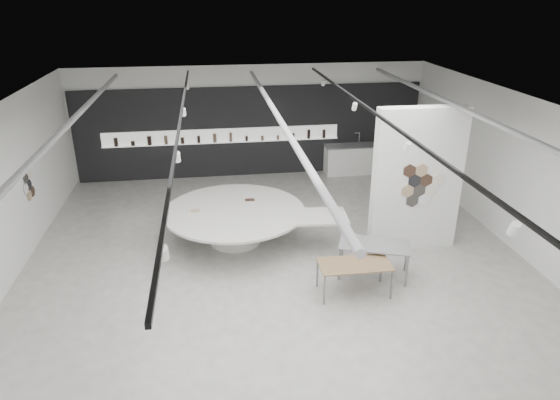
{
  "coord_description": "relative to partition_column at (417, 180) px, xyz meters",
  "views": [
    {
      "loc": [
        -1.45,
        -9.76,
        6.1
      ],
      "look_at": [
        0.15,
        1.2,
        1.39
      ],
      "focal_mm": 32.0,
      "sensor_mm": 36.0,
      "label": 1
    }
  ],
  "objects": [
    {
      "name": "room",
      "position": [
        -3.59,
        -1.0,
        0.27
      ],
      "size": [
        12.02,
        14.02,
        3.82
      ],
      "color": "#B2B0A8",
      "rests_on": "ground"
    },
    {
      "name": "back_wall_display",
      "position": [
        -3.58,
        5.94,
        -0.26
      ],
      "size": [
        11.8,
        0.27,
        3.1
      ],
      "color": "black",
      "rests_on": "ground"
    },
    {
      "name": "partition_column",
      "position": [
        0.0,
        0.0,
        0.0
      ],
      "size": [
        2.2,
        0.38,
        3.6
      ],
      "color": "white",
      "rests_on": "ground"
    },
    {
      "name": "display_island",
      "position": [
        -4.35,
        0.85,
        -1.2
      ],
      "size": [
        4.71,
        3.86,
        0.92
      ],
      "rotation": [
        0.0,
        0.0,
        -0.08
      ],
      "color": "white",
      "rests_on": "ground"
    },
    {
      "name": "sample_table_wood",
      "position": [
        -2.05,
        -1.88,
        -1.13
      ],
      "size": [
        1.54,
        0.77,
        0.72
      ],
      "rotation": [
        0.0,
        0.0,
        -0.01
      ],
      "color": "olive",
      "rests_on": "ground"
    },
    {
      "name": "sample_table_stone",
      "position": [
        -1.41,
        -1.25,
        -1.06
      ],
      "size": [
        1.74,
        1.27,
        0.8
      ],
      "rotation": [
        0.0,
        0.0,
        -0.35
      ],
      "color": "gray",
      "rests_on": "ground"
    },
    {
      "name": "kitchen_counter",
      "position": [
        -0.05,
        5.54,
        -1.28
      ],
      "size": [
        1.83,
        0.72,
        1.44
      ],
      "rotation": [
        0.0,
        0.0,
        0.0
      ],
      "color": "white",
      "rests_on": "ground"
    }
  ]
}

